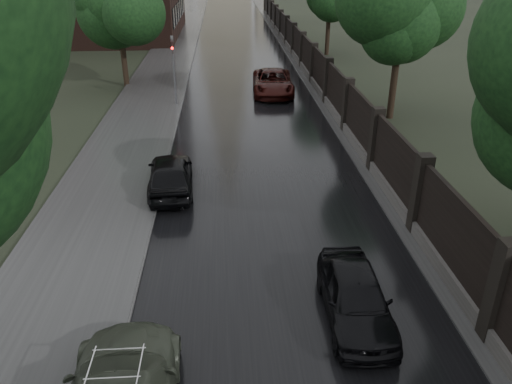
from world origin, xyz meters
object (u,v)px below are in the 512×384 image
(tree_left_far, at_px, (118,3))
(tree_right_b, at_px, (401,23))
(car_right_near, at_px, (356,296))
(hatchback_left, at_px, (170,174))
(traffic_light, at_px, (174,65))
(car_right_far, at_px, (273,82))

(tree_left_far, bearing_deg, tree_right_b, -27.30)
(tree_left_far, relative_size, car_right_near, 1.94)
(hatchback_left, bearing_deg, tree_left_far, -78.65)
(traffic_light, distance_m, hatchback_left, 11.54)
(tree_left_far, bearing_deg, car_right_near, -68.23)
(tree_right_b, height_order, car_right_near, tree_right_b)
(tree_right_b, bearing_deg, car_right_near, -110.20)
(tree_left_far, distance_m, hatchback_left, 17.58)
(traffic_light, distance_m, car_right_near, 20.00)
(car_right_far, bearing_deg, car_right_near, -87.56)
(tree_right_b, height_order, traffic_light, tree_right_b)
(tree_right_b, relative_size, car_right_far, 1.32)
(tree_right_b, bearing_deg, tree_left_far, 152.70)
(tree_left_far, height_order, car_right_near, tree_left_far)
(tree_right_b, xyz_separation_m, traffic_light, (-11.80, 2.99, -2.55))
(tree_left_far, distance_m, car_right_far, 10.92)
(traffic_light, bearing_deg, car_right_far, 22.03)
(car_right_near, distance_m, car_right_far, 21.42)
(tree_right_b, xyz_separation_m, car_right_near, (-5.90, -16.04, -4.30))
(car_right_near, relative_size, car_right_far, 0.72)
(traffic_light, height_order, car_right_near, traffic_light)
(tree_left_far, relative_size, hatchback_left, 1.80)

